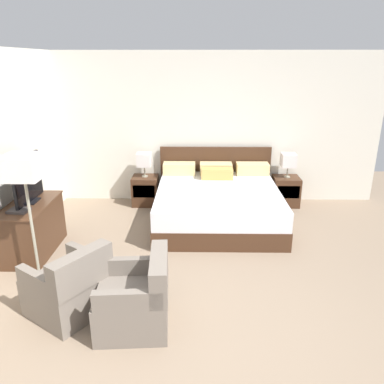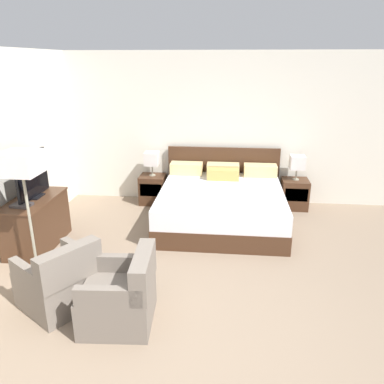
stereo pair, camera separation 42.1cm
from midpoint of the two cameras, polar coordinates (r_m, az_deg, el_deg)
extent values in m
plane|color=#84705B|center=(3.75, -1.54, -22.19)|extent=(11.55, 11.55, 0.00)
cube|color=silver|center=(6.78, -0.31, 9.57)|extent=(6.37, 0.06, 2.66)
cube|color=#422819|center=(6.04, 1.92, -3.49)|extent=(1.92, 2.01, 0.28)
cube|color=silver|center=(5.93, 1.95, -0.94)|extent=(1.91, 1.98, 0.29)
cube|color=#422819|center=(6.88, 1.80, 2.70)|extent=(2.00, 0.05, 1.02)
cube|color=#D6BC7F|center=(6.67, -3.76, 3.56)|extent=(0.56, 0.28, 0.20)
cube|color=#D6BC7F|center=(6.65, 1.84, 3.55)|extent=(0.56, 0.28, 0.20)
cube|color=#D6BC7F|center=(6.69, 7.43, 3.50)|extent=(0.56, 0.28, 0.20)
cube|color=tan|center=(6.39, 1.94, 2.80)|extent=(0.54, 0.22, 0.18)
cube|color=#422819|center=(6.86, -8.86, 0.22)|extent=(0.45, 0.42, 0.52)
cube|color=black|center=(6.65, -9.17, 0.06)|extent=(0.39, 0.01, 0.23)
cube|color=#422819|center=(6.90, 12.41, 0.12)|extent=(0.45, 0.42, 0.52)
cube|color=black|center=(6.69, 12.77, -0.05)|extent=(0.39, 0.01, 0.23)
cylinder|color=gray|center=(6.77, -8.98, 2.37)|extent=(0.11, 0.11, 0.02)
cylinder|color=gray|center=(6.74, -9.02, 3.18)|extent=(0.02, 0.02, 0.18)
cube|color=silver|center=(6.69, -9.11, 4.88)|extent=(0.25, 0.25, 0.23)
cylinder|color=gray|center=(6.82, 12.57, 2.26)|extent=(0.11, 0.11, 0.02)
cylinder|color=gray|center=(6.79, 12.63, 3.05)|extent=(0.02, 0.02, 0.18)
cube|color=silver|center=(6.74, 12.76, 4.74)|extent=(0.25, 0.25, 0.23)
cube|color=#422819|center=(5.58, -25.18, -5.06)|extent=(0.51, 1.05, 0.71)
cube|color=#482C1C|center=(5.45, -25.68, -1.78)|extent=(0.53, 1.08, 0.02)
cube|color=black|center=(5.51, -25.40, -1.30)|extent=(0.18, 0.24, 0.02)
cube|color=black|center=(5.42, -25.87, 1.72)|extent=(0.04, 0.78, 0.61)
cube|color=black|center=(5.41, -25.68, 1.72)|extent=(0.01, 0.76, 0.59)
cube|color=#383333|center=(5.22, -27.03, -2.57)|extent=(0.26, 0.21, 0.03)
cube|color=#70665B|center=(4.29, -21.17, -14.33)|extent=(0.95, 0.95, 0.40)
cube|color=#70665B|center=(3.89, -19.56, -11.17)|extent=(0.52, 0.65, 0.36)
cube|color=#70665B|center=(4.02, -25.20, -12.48)|extent=(0.57, 0.43, 0.18)
cube|color=#70665B|center=(4.28, -18.37, -9.52)|extent=(0.57, 0.43, 0.18)
cube|color=#70665B|center=(3.92, -12.22, -16.86)|extent=(0.72, 0.72, 0.40)
cube|color=#70665B|center=(3.67, -8.39, -12.15)|extent=(0.21, 0.69, 0.36)
cube|color=#70665B|center=(3.51, -13.31, -15.86)|extent=(0.63, 0.13, 0.18)
cube|color=#70665B|center=(4.00, -11.88, -11.01)|extent=(0.63, 0.13, 0.18)
cylinder|color=gray|center=(4.98, -24.42, -12.35)|extent=(0.28, 0.28, 0.02)
cylinder|color=gray|center=(4.69, -25.51, -5.58)|extent=(0.03, 0.03, 1.27)
cube|color=silver|center=(4.45, -26.92, 3.40)|extent=(0.39, 0.39, 0.26)
camera|label=1|loc=(0.21, -92.31, -0.81)|focal=35.00mm
camera|label=2|loc=(0.21, 87.69, 0.81)|focal=35.00mm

